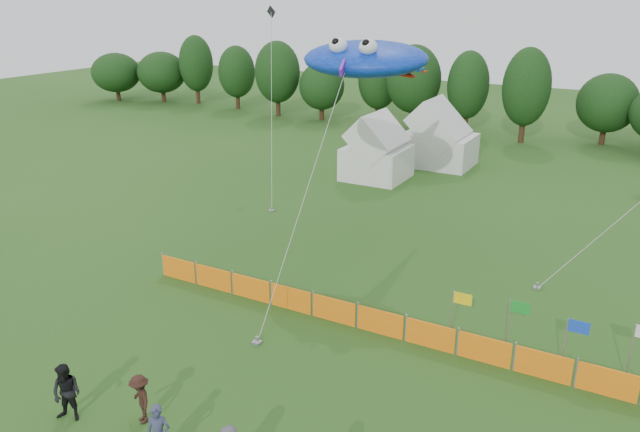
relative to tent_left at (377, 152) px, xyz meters
The scene contains 9 objects.
treeline 19.73m from the tent_left, 62.45° to the left, with size 104.57×8.78×8.36m.
tent_left is the anchor object (origin of this frame).
tent_right 6.16m from the tent_left, 66.05° to the left, with size 5.36×4.29×3.78m.
barrier_fence 21.49m from the tent_left, 65.38° to the right, with size 21.90×0.06×1.00m.
flag_row 24.25m from the tent_left, 49.87° to the right, with size 8.73×0.61×2.17m.
spectator_b 28.95m from the tent_left, 84.62° to the right, with size 0.92×0.72×1.90m, color black.
spectator_c 28.23m from the tent_left, 80.35° to the right, with size 1.04×0.60×1.62m, color black.
stingray_kite 14.33m from the tent_left, 68.53° to the right, with size 6.52×18.78×10.53m.
small_kite_dark 8.62m from the tent_left, 138.30° to the right, with size 5.62×8.41×11.57m.
Camera 1 is at (9.71, -11.44, 12.36)m, focal length 35.00 mm.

